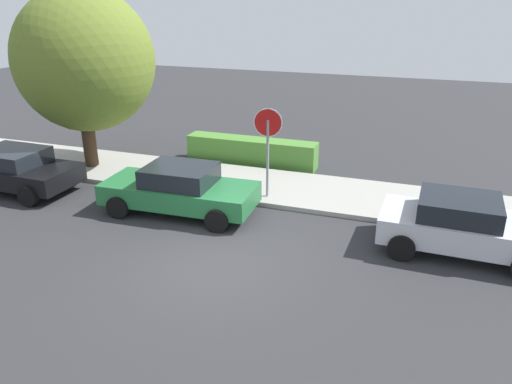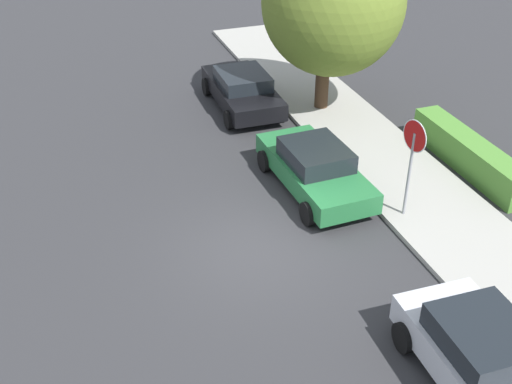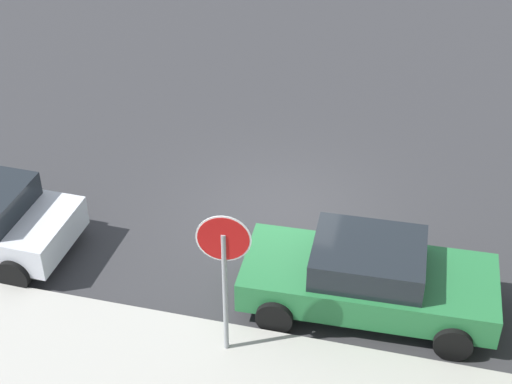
% 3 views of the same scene
% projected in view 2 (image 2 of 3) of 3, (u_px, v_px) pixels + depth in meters
% --- Properties ---
extents(ground_plane, '(60.00, 60.00, 0.00)m').
position_uv_depth(ground_plane, '(257.00, 248.00, 15.78)').
color(ground_plane, '#2D2D30').
extents(sidewalk_curb, '(32.00, 2.97, 0.14)m').
position_uv_depth(sidewalk_curb, '(433.00, 208.00, 17.16)').
color(sidewalk_curb, '#9E9B93').
rests_on(sidewalk_curb, ground_plane).
extents(stop_sign, '(0.83, 0.14, 2.83)m').
position_uv_depth(stop_sign, '(412.00, 152.00, 15.85)').
color(stop_sign, gray).
rests_on(stop_sign, ground_plane).
extents(parked_car_green, '(4.40, 2.12, 1.39)m').
position_uv_depth(parked_car_green, '(315.00, 168.00, 17.72)').
color(parked_car_green, '#236B38').
rests_on(parked_car_green, ground_plane).
extents(parked_car_silver, '(3.92, 2.11, 1.41)m').
position_uv_depth(parked_car_silver, '(485.00, 359.00, 11.77)').
color(parked_car_silver, silver).
rests_on(parked_car_silver, ground_plane).
extents(parked_car_black, '(4.32, 2.10, 1.34)m').
position_uv_depth(parked_car_black, '(242.00, 89.00, 22.34)').
color(parked_car_black, black).
rests_on(parked_car_black, ground_plane).
extents(street_tree_near_corner, '(4.63, 4.63, 6.16)m').
position_uv_depth(street_tree_near_corner, '(333.00, 3.00, 20.51)').
color(street_tree_near_corner, '#422D1E').
rests_on(street_tree_near_corner, ground_plane).
extents(front_yard_hedge, '(4.83, 0.81, 0.95)m').
position_uv_depth(front_yard_hedge, '(469.00, 154.00, 18.83)').
color(front_yard_hedge, '#4C8433').
rests_on(front_yard_hedge, ground_plane).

